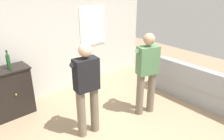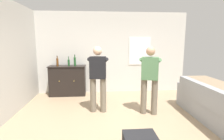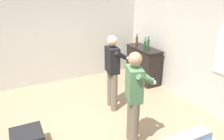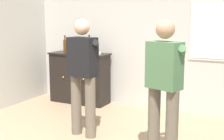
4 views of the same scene
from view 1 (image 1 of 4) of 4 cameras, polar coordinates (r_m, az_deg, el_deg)
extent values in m
cube|color=beige|center=(5.27, -13.96, 9.11)|extent=(5.20, 0.12, 2.80)
cube|color=silver|center=(5.70, -5.10, 11.32)|extent=(0.79, 0.02, 0.99)
cube|color=white|center=(5.69, -5.07, 11.32)|extent=(0.71, 0.03, 0.91)
cube|color=gray|center=(5.31, 23.23, -5.87)|extent=(0.55, 2.25, 0.42)
cube|color=gray|center=(4.95, 22.93, -2.33)|extent=(0.18, 2.25, 0.44)
cube|color=gray|center=(5.79, 12.82, -0.87)|extent=(0.55, 0.18, 0.64)
cube|color=#386BB7|center=(5.45, 15.37, 0.57)|extent=(0.21, 0.42, 0.36)
cube|color=orange|center=(5.08, 23.53, -2.29)|extent=(0.19, 0.42, 0.36)
cube|color=black|center=(4.78, -27.22, -6.10)|extent=(1.17, 0.44, 0.97)
sphere|color=#B79338|center=(4.59, -23.76, -5.89)|extent=(0.04, 0.04, 0.04)
cylinder|color=#1E4C23|center=(4.54, -25.43, 1.91)|extent=(0.07, 0.07, 0.28)
cylinder|color=#1E4C23|center=(4.48, -25.81, 4.01)|extent=(0.03, 0.03, 0.07)
cylinder|color=#262626|center=(4.47, -25.91, 4.55)|extent=(0.04, 0.04, 0.02)
cylinder|color=#6B6051|center=(3.86, -8.00, -11.33)|extent=(0.15, 0.15, 0.88)
cylinder|color=#6B6051|center=(3.96, -4.59, -10.21)|extent=(0.15, 0.15, 0.88)
cube|color=black|center=(3.56, -6.76, -1.15)|extent=(0.42, 0.27, 0.55)
sphere|color=#D8AD8C|center=(3.42, -7.08, 5.21)|extent=(0.22, 0.22, 0.22)
cylinder|color=black|center=(3.61, -9.64, 0.89)|extent=(0.36, 0.38, 0.29)
cylinder|color=black|center=(3.70, -6.43, 1.65)|extent=(0.29, 0.43, 0.29)
cube|color=white|center=(3.82, -9.03, 0.81)|extent=(0.15, 0.06, 0.04)
cylinder|color=#6B6051|center=(4.44, 7.30, -6.38)|extent=(0.15, 0.15, 0.88)
cylinder|color=#6B6051|center=(4.56, 10.15, -5.71)|extent=(0.15, 0.15, 0.88)
cube|color=#4C754C|center=(4.20, 9.33, 2.52)|extent=(0.45, 0.34, 0.55)
sphere|color=tan|center=(4.08, 9.70, 7.99)|extent=(0.22, 0.22, 0.22)
cylinder|color=#4C754C|center=(4.24, 6.96, 4.41)|extent=(0.41, 0.33, 0.29)
cylinder|color=#4C754C|center=(4.35, 9.61, 4.75)|extent=(0.22, 0.44, 0.29)
cube|color=white|center=(4.45, 7.19, 4.15)|extent=(0.15, 0.09, 0.04)
camera|label=2|loc=(2.57, 82.84, -16.75)|focal=28.00mm
camera|label=3|loc=(5.83, 43.78, 16.99)|focal=35.00mm
camera|label=4|loc=(4.34, 59.94, -0.62)|focal=50.00mm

